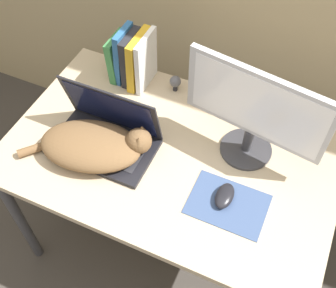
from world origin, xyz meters
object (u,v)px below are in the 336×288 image
Objects in this scene: laptop at (106,135)px; book_row at (132,58)px; cat at (95,145)px; webcam at (175,82)px; external_monitor at (255,112)px; computer_mouse at (225,196)px.

book_row is at bearing 100.99° from laptop.
webcam is (0.13, 0.43, -0.01)m from cat.
external_monitor is at bearing 26.15° from cat.
external_monitor is (0.50, 0.25, 0.16)m from cat.
cat is 0.43m from book_row.
external_monitor is at bearing -26.62° from webcam.
external_monitor reaches higher than book_row.
external_monitor is 4.76× the size of computer_mouse.
laptop is 0.06m from cat.
external_monitor is 2.08× the size of book_row.
computer_mouse is 0.56m from webcam.
computer_mouse is at bearing 1.63° from cat.
book_row is (-0.56, 0.17, -0.10)m from external_monitor.
external_monitor is (0.49, 0.18, 0.17)m from laptop.
book_row reaches higher than computer_mouse.
cat is 0.50m from computer_mouse.
laptop is 0.75× the size of external_monitor.
cat is at bearing -178.37° from computer_mouse.
cat is 0.58m from external_monitor.
computer_mouse is at bearing -90.70° from external_monitor.
cat reaches higher than computer_mouse.
webcam is at bearing 3.65° from book_row.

